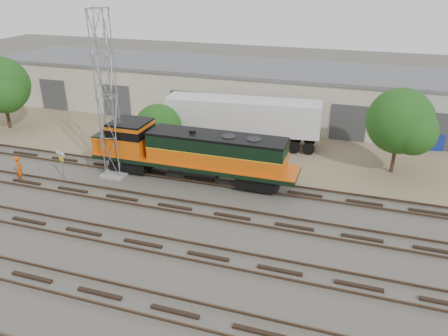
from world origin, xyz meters
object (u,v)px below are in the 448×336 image
(semi_trailer, at_px, (246,117))
(signal_tower, at_px, (107,100))
(worker, at_px, (19,169))
(locomotive, at_px, (190,152))

(semi_trailer, bearing_deg, signal_tower, -135.37)
(signal_tower, relative_size, semi_trailer, 0.88)
(worker, relative_size, semi_trailer, 0.14)
(signal_tower, xyz_separation_m, worker, (-6.19, -3.11, -4.95))
(worker, distance_m, semi_trailer, 18.83)
(signal_tower, distance_m, worker, 8.51)
(locomotive, relative_size, worker, 8.03)
(locomotive, bearing_deg, signal_tower, -168.44)
(locomotive, distance_m, signal_tower, 6.96)
(locomotive, bearing_deg, worker, -160.27)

